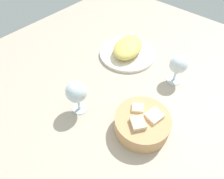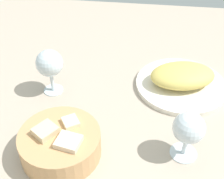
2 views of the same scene
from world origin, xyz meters
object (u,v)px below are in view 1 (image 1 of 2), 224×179
object	(u,v)px
bread_basket	(142,123)
wine_glass_near	(76,93)
plate	(127,53)
wine_glass_far	(178,66)

from	to	relation	value
bread_basket	wine_glass_near	size ratio (longest dim) A/B	1.38
bread_basket	wine_glass_near	xyz separation A→B (cm)	(8.40, -22.21, 5.81)
plate	wine_glass_far	bearing A→B (deg)	89.13
bread_basket	wine_glass_far	world-z (taller)	wine_glass_far
plate	wine_glass_near	distance (cm)	38.47
plate	wine_glass_far	xyz separation A→B (cm)	(0.39, 25.26, 7.31)
plate	bread_basket	xyz separation A→B (cm)	(28.53, 28.88, 2.68)
plate	wine_glass_near	xyz separation A→B (cm)	(36.92, 6.67, 8.49)
bread_basket	wine_glass_near	bearing A→B (deg)	-69.29
wine_glass_near	wine_glass_far	distance (cm)	41.01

